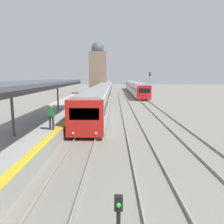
{
  "coord_description": "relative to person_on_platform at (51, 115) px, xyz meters",
  "views": [
    {
      "loc": [
        2.03,
        -2.08,
        4.39
      ],
      "look_at": [
        1.83,
        15.23,
        1.54
      ],
      "focal_mm": 35.0,
      "sensor_mm": 36.0,
      "label": 1
    }
  ],
  "objects": [
    {
      "name": "platform_canopy",
      "position": [
        -1.73,
        -1.51,
        1.98
      ],
      "size": [
        4.0,
        25.32,
        3.09
      ],
      "color": "#4C515B",
      "rests_on": "station_platform"
    },
    {
      "name": "person_on_platform",
      "position": [
        0.0,
        0.0,
        0.0
      ],
      "size": [
        0.4,
        0.4,
        1.66
      ],
      "color": "#2D2D33",
      "rests_on": "station_platform"
    },
    {
      "name": "train_near",
      "position": [
        2.07,
        23.13,
        -0.29
      ],
      "size": [
        2.6,
        45.18,
        2.93
      ],
      "color": "red",
      "rests_on": "ground_plane"
    },
    {
      "name": "train_far",
      "position": [
        9.37,
        45.43,
        -0.32
      ],
      "size": [
        2.56,
        40.93,
        2.87
      ],
      "color": "red",
      "rests_on": "ground_plane"
    },
    {
      "name": "signal_post_near",
      "position": [
        4.19,
        -9.15,
        -0.88
      ],
      "size": [
        0.2,
        0.21,
        1.66
      ],
      "color": "black",
      "rests_on": "ground_plane"
    },
    {
      "name": "signal_mast_far",
      "position": [
        10.92,
        28.93,
        1.3
      ],
      "size": [
        0.28,
        0.29,
        5.14
      ],
      "color": "gray",
      "rests_on": "ground_plane"
    },
    {
      "name": "distant_domed_building",
      "position": [
        0.03,
        40.26,
        4.04
      ],
      "size": [
        4.02,
        4.02,
        12.5
      ],
      "color": "#89705B",
      "rests_on": "ground_plane"
    }
  ]
}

